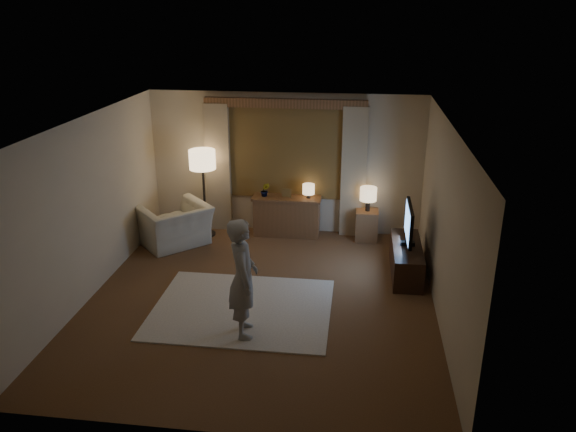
% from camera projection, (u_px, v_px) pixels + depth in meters
% --- Properties ---
extents(room, '(5.04, 5.54, 2.64)m').
position_uv_depth(room, '(265.00, 202.00, 8.22)').
color(room, brown).
rests_on(room, ground).
extents(rug, '(2.50, 2.00, 0.02)m').
position_uv_depth(rug, '(242.00, 308.00, 7.96)').
color(rug, beige).
rests_on(rug, floor).
extents(sideboard, '(1.20, 0.40, 0.70)m').
position_uv_depth(sideboard, '(287.00, 217.00, 10.41)').
color(sideboard, brown).
rests_on(sideboard, floor).
extents(picture_frame, '(0.16, 0.02, 0.20)m').
position_uv_depth(picture_frame, '(287.00, 194.00, 10.25)').
color(picture_frame, brown).
rests_on(picture_frame, sideboard).
extents(plant, '(0.17, 0.13, 0.30)m').
position_uv_depth(plant, '(265.00, 190.00, 10.28)').
color(plant, '#999999').
rests_on(plant, sideboard).
extents(table_lamp_sideboard, '(0.22, 0.22, 0.30)m').
position_uv_depth(table_lamp_sideboard, '(309.00, 190.00, 10.17)').
color(table_lamp_sideboard, black).
rests_on(table_lamp_sideboard, sideboard).
extents(floor_lamp, '(0.47, 0.47, 1.63)m').
position_uv_depth(floor_lamp, '(203.00, 164.00, 10.04)').
color(floor_lamp, black).
rests_on(floor_lamp, floor).
extents(armchair, '(1.50, 1.50, 0.73)m').
position_uv_depth(armchair, '(175.00, 225.00, 9.98)').
color(armchair, beige).
rests_on(armchair, floor).
extents(side_table, '(0.40, 0.40, 0.56)m').
position_uv_depth(side_table, '(367.00, 225.00, 10.21)').
color(side_table, brown).
rests_on(side_table, floor).
extents(table_lamp_side, '(0.30, 0.30, 0.44)m').
position_uv_depth(table_lamp_side, '(368.00, 195.00, 10.00)').
color(table_lamp_side, black).
rests_on(table_lamp_side, side_table).
extents(tv_stand, '(0.45, 1.40, 0.50)m').
position_uv_depth(tv_stand, '(406.00, 260.00, 8.92)').
color(tv_stand, black).
rests_on(tv_stand, floor).
extents(tv, '(0.22, 0.91, 0.66)m').
position_uv_depth(tv, '(409.00, 224.00, 8.70)').
color(tv, black).
rests_on(tv, tv_stand).
extents(person, '(0.51, 0.66, 1.60)m').
position_uv_depth(person, '(243.00, 278.00, 7.08)').
color(person, '#9A958E').
rests_on(person, rug).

